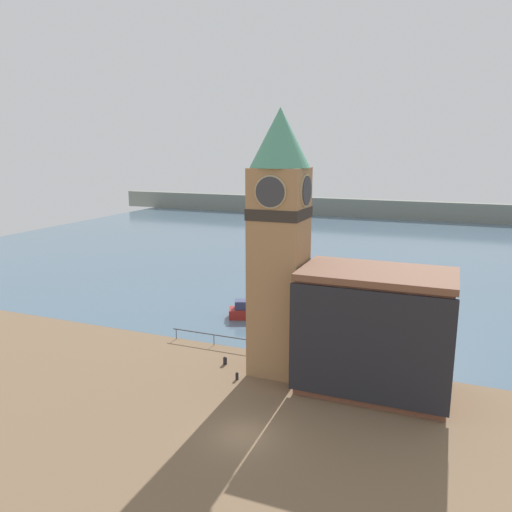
% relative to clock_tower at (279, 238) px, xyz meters
% --- Properties ---
extents(ground_plane, '(160.00, 160.00, 0.00)m').
position_rel_clock_tower_xyz_m(ground_plane, '(1.18, -10.50, -11.62)').
color(ground_plane, brown).
extents(water, '(160.00, 120.00, 0.00)m').
position_rel_clock_tower_xyz_m(water, '(1.18, 63.18, -11.62)').
color(water, slate).
rests_on(water, ground_plane).
extents(far_shoreline, '(180.00, 3.00, 5.00)m').
position_rel_clock_tower_xyz_m(far_shoreline, '(1.18, 103.18, -9.12)').
color(far_shoreline, gray).
rests_on(far_shoreline, water).
extents(pier_railing, '(9.05, 0.08, 1.09)m').
position_rel_clock_tower_xyz_m(pier_railing, '(-7.64, 2.93, -10.68)').
color(pier_railing, '#333338').
rests_on(pier_railing, ground_plane).
extents(clock_tower, '(4.85, 4.85, 21.92)m').
position_rel_clock_tower_xyz_m(clock_tower, '(0.00, 0.00, 0.00)').
color(clock_tower, '#9E754C').
rests_on(clock_tower, ground_plane).
extents(pier_building, '(11.66, 7.12, 9.69)m').
position_rel_clock_tower_xyz_m(pier_building, '(8.11, -0.57, -6.76)').
color(pier_building, brown).
rests_on(pier_building, ground_plane).
extents(boat_near, '(6.82, 4.36, 2.03)m').
position_rel_clock_tower_xyz_m(boat_near, '(-6.86, 11.96, -10.87)').
color(boat_near, maroon).
rests_on(boat_near, water).
extents(mooring_bollard_near, '(0.36, 0.36, 0.70)m').
position_rel_clock_tower_xyz_m(mooring_bollard_near, '(-4.74, -0.70, -11.25)').
color(mooring_bollard_near, black).
rests_on(mooring_bollard_near, ground_plane).
extents(mooring_bollard_far, '(0.26, 0.26, 0.64)m').
position_rel_clock_tower_xyz_m(mooring_bollard_far, '(-2.53, -3.05, -11.27)').
color(mooring_bollard_far, black).
rests_on(mooring_bollard_far, ground_plane).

